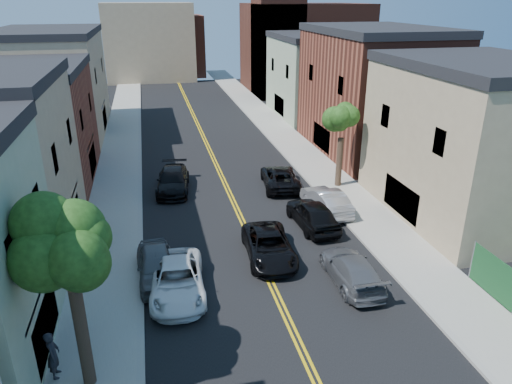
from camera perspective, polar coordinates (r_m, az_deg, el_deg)
sidewalk_left at (r=42.13m, az=-16.13°, el=3.83°), size 3.20×100.00×0.15m
sidewalk_right at (r=43.99m, az=4.88°, el=5.42°), size 3.20×100.00×0.15m
curb_left at (r=42.05m, az=-13.75°, el=4.04°), size 0.30×100.00×0.15m
curb_right at (r=43.51m, az=2.67°, el=5.28°), size 0.30×100.00×0.15m
bldg_left_brick at (r=38.19m, az=-26.19°, el=6.69°), size 9.00×12.00×8.00m
bldg_left_tan_far at (r=51.49m, az=-23.17°, el=11.58°), size 9.00×16.00×9.50m
bldg_right_tan at (r=31.80m, az=24.69°, el=5.11°), size 9.00×12.00×9.00m
bldg_right_brick at (r=43.28m, az=13.79°, el=11.30°), size 9.00×14.00×10.00m
bldg_right_palegrn at (r=56.10m, az=7.37°, el=13.38°), size 9.00×12.00×8.50m
church at (r=70.67m, az=5.06°, el=17.74°), size 16.20×14.20×22.60m
backdrop_left at (r=82.35m, az=-12.63°, el=17.09°), size 14.00×8.00×12.00m
backdrop_center at (r=86.56m, az=-9.87°, el=16.85°), size 10.00×8.00×10.00m
tree_left_mid at (r=15.65m, az=-22.10°, el=-2.91°), size 5.20×5.20×9.29m
tree_right_far at (r=33.50m, az=10.41°, el=9.81°), size 4.40×4.40×8.03m
white_pickup at (r=22.58m, az=-9.41°, el=-10.36°), size 2.72×5.43×1.48m
grey_car_left at (r=23.80m, az=-11.85°, el=-8.61°), size 2.03×4.61×1.54m
black_car_left at (r=34.22m, az=-9.92°, el=1.38°), size 2.80×5.56×1.55m
grey_car_right at (r=23.56m, az=11.39°, el=-9.10°), size 2.08×4.90×1.41m
black_car_right at (r=28.58m, az=6.80°, el=-2.63°), size 2.25×5.01×1.67m
silver_car_right at (r=30.67m, az=8.39°, el=-1.02°), size 2.09×4.88×1.56m
dark_car_right_far at (r=34.47m, az=2.88°, el=1.77°), size 3.03×5.49×1.46m
black_suv_lane at (r=25.12m, az=1.57°, el=-6.49°), size 2.65×5.25×1.42m
pedestrian_left at (r=19.20m, az=-23.15°, el=-17.49°), size 0.47×0.69×1.86m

